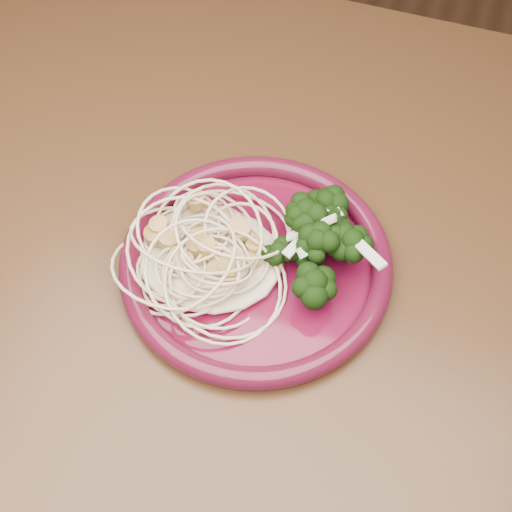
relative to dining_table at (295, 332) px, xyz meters
The scene contains 6 objects.
dining_table is the anchor object (origin of this frame).
dinner_plate 0.12m from the dining_table, behind, with size 0.29×0.29×0.02m.
spaghetti_pile 0.15m from the dining_table, behind, with size 0.13×0.12×0.03m, color beige.
scallop_cluster 0.17m from the dining_table, behind, with size 0.11×0.11×0.04m, color tan, non-canonical shape.
broccoli_pile 0.13m from the dining_table, 49.34° to the left, with size 0.08×0.13×0.04m, color black.
onion_garnish 0.16m from the dining_table, 49.34° to the left, with size 0.06×0.08×0.05m, color beige, non-canonical shape.
Camera 1 is at (0.07, -0.33, 1.29)m, focal length 50.00 mm.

